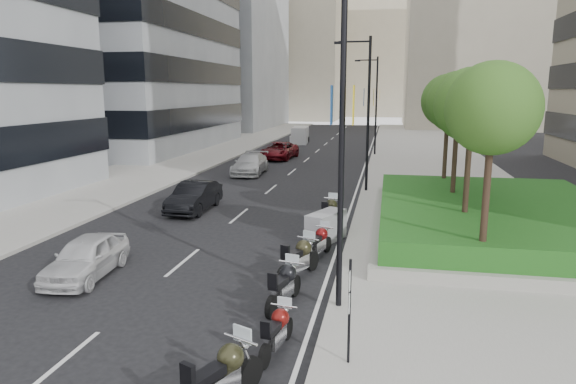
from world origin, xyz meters
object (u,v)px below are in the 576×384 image
(car_d, at_px, (279,151))
(lamp_post_2, at_px, (375,101))
(parking_sign, at_px, (349,306))
(motorcycle_3, at_px, (299,259))
(motorcycle_5, at_px, (326,227))
(motorcycle_1, at_px, (277,331))
(car_a, at_px, (86,257))
(car_b, at_px, (194,197))
(motorcycle_6, at_px, (330,213))
(delivery_van, at_px, (300,136))
(lamp_post_1, at_px, (366,107))
(motorcycle_0, at_px, (222,378))
(motorcycle_2, at_px, (284,285))
(lamp_post_0, at_px, (336,126))
(motorcycle_4, at_px, (319,242))
(car_c, at_px, (250,164))

(car_d, bearing_deg, lamp_post_2, 30.09)
(parking_sign, height_order, motorcycle_3, parking_sign)
(motorcycle_3, relative_size, motorcycle_5, 1.07)
(lamp_post_2, xyz_separation_m, motorcycle_5, (-0.98, -28.52, -4.46))
(motorcycle_1, relative_size, car_a, 0.50)
(car_b, bearing_deg, motorcycle_6, -14.63)
(motorcycle_5, relative_size, car_d, 0.40)
(car_b, xyz_separation_m, delivery_van, (-0.53, 34.54, 0.14))
(lamp_post_1, bearing_deg, motorcycle_6, -97.48)
(motorcycle_0, distance_m, motorcycle_2, 4.91)
(motorcycle_2, distance_m, car_d, 31.85)
(lamp_post_0, distance_m, lamp_post_1, 17.00)
(lamp_post_0, relative_size, motorcycle_4, 4.36)
(motorcycle_2, height_order, motorcycle_3, motorcycle_3)
(motorcycle_0, bearing_deg, lamp_post_1, 20.03)
(motorcycle_1, bearing_deg, car_b, 37.56)
(motorcycle_2, relative_size, car_d, 0.42)
(motorcycle_4, bearing_deg, car_d, 31.79)
(motorcycle_1, relative_size, motorcycle_3, 0.85)
(motorcycle_2, bearing_deg, lamp_post_2, 9.27)
(lamp_post_1, height_order, car_b, lamp_post_1)
(car_a, height_order, car_c, car_c)
(car_b, bearing_deg, car_a, -90.12)
(car_a, bearing_deg, motorcycle_1, -31.91)
(motorcycle_5, bearing_deg, parking_sign, -147.07)
(motorcycle_2, xyz_separation_m, motorcycle_3, (0.03, 2.27, 0.04))
(motorcycle_0, height_order, car_a, car_a)
(motorcycle_1, bearing_deg, motorcycle_2, 16.82)
(motorcycle_6, bearing_deg, parking_sign, -163.61)
(motorcycle_2, distance_m, motorcycle_5, 6.50)
(motorcycle_0, xyz_separation_m, motorcycle_6, (0.50, 13.65, -0.00))
(lamp_post_0, height_order, delivery_van, lamp_post_0)
(car_b, bearing_deg, motorcycle_2, -57.43)
(motorcycle_2, height_order, car_c, car_c)
(car_a, xyz_separation_m, car_c, (-0.31, 21.42, 0.07))
(lamp_post_0, relative_size, motorcycle_6, 3.66)
(lamp_post_0, height_order, car_d, lamp_post_0)
(lamp_post_1, height_order, lamp_post_2, same)
(car_c, distance_m, car_d, 8.65)
(motorcycle_1, height_order, motorcycle_3, motorcycle_3)
(lamp_post_1, bearing_deg, motorcycle_0, -94.13)
(motorcycle_4, relative_size, motorcycle_5, 0.95)
(delivery_van, bearing_deg, parking_sign, -83.75)
(parking_sign, relative_size, motorcycle_0, 1.09)
(motorcycle_3, height_order, car_c, car_c)
(lamp_post_0, distance_m, motorcycle_0, 6.79)
(motorcycle_3, xyz_separation_m, car_d, (-6.81, 28.85, 0.10))
(motorcycle_1, bearing_deg, motorcycle_3, 12.88)
(motorcycle_3, distance_m, car_b, 10.74)
(lamp_post_1, height_order, car_d, lamp_post_1)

